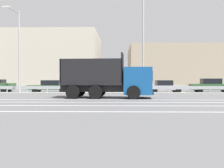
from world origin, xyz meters
The scene contains 17 objects.
ground_plane centered at (0.00, 0.00, 0.00)m, with size 320.00×320.00×0.00m, color #565659.
lane_strip_0 centered at (-0.93, -3.52, 0.00)m, with size 60.57×0.16×0.01m, color silver.
lane_strip_1 centered at (-0.93, -5.48, 0.00)m, with size 60.57×0.16×0.01m, color silver.
lane_strip_2 centered at (-0.93, -7.61, 0.00)m, with size 60.57×0.16×0.01m, color silver.
lane_strip_3 centered at (-0.93, -10.31, 0.00)m, with size 60.57×0.16×0.01m, color silver.
median_island centered at (0.00, 2.86, 0.09)m, with size 33.31×1.10×0.18m, color gray.
median_guardrail centered at (0.00, 3.84, 0.57)m, with size 60.57×0.09×0.78m.
dump_truck centered at (0.00, -1.79, 1.29)m, with size 7.43×3.01×3.57m.
median_road_sign centered at (1.12, 2.86, 1.30)m, with size 0.82×0.16×2.40m.
street_lamp_1 centered at (-9.68, 2.47, 4.58)m, with size 0.71×2.75×8.09m.
street_lamp_2 centered at (2.46, 2.66, 5.93)m, with size 0.71×2.79×10.73m.
parked_car_3 centered at (-7.54, 6.27, 0.69)m, with size 4.82×2.22×1.36m.
parked_car_4 centered at (-1.10, 6.16, 0.67)m, with size 4.17×2.09×1.31m.
parked_car_5 centered at (5.14, 6.19, 0.68)m, with size 4.15×1.99×1.35m.
parked_car_6 centered at (10.44, 6.59, 0.76)m, with size 4.90×2.01×1.54m.
background_building_0 centered at (-12.28, 21.66, 4.46)m, with size 17.84×13.58×8.92m, color beige.
background_building_1 centered at (9.80, 24.75, 3.51)m, with size 15.55×14.13×7.02m, color tan.
Camera 1 is at (0.03, -22.72, 1.62)m, focal length 42.00 mm.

